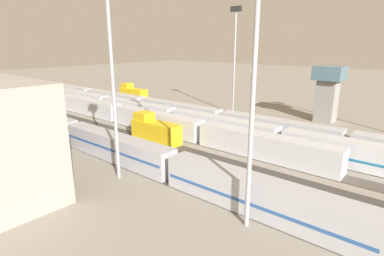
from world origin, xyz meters
name	(u,v)px	position (x,y,z in m)	size (l,w,h in m)	color
ground_plane	(209,139)	(0.00, 0.00, 0.00)	(400.00, 400.00, 0.00)	gray
track_bed_0	(255,122)	(0.00, -17.50, 0.06)	(140.00, 2.80, 0.12)	#3D3833
track_bed_1	(244,126)	(0.00, -12.50, 0.06)	(140.00, 2.80, 0.12)	#3D3833
track_bed_2	(231,131)	(0.00, -7.50, 0.06)	(140.00, 2.80, 0.12)	#4C443D
track_bed_3	(217,136)	(0.00, -2.50, 0.06)	(140.00, 2.80, 0.12)	#3D3833
track_bed_4	(200,142)	(0.00, 2.50, 0.06)	(140.00, 2.80, 0.12)	#4C443D
track_bed_5	(182,149)	(0.00, 7.50, 0.06)	(140.00, 2.80, 0.12)	#3D3833
track_bed_6	(160,157)	(0.00, 12.50, 0.06)	(140.00, 2.80, 0.12)	#3D3833
track_bed_7	(135,167)	(0.00, 17.50, 0.06)	(140.00, 2.80, 0.12)	#3D3833
train_on_track_5	(155,130)	(6.43, 7.50, 2.16)	(10.00, 3.00, 5.00)	gold
train_on_track_3	(221,127)	(-0.89, -2.50, 2.01)	(119.80, 3.06, 3.80)	silver
train_on_track_4	(155,121)	(11.65, 2.50, 2.02)	(71.40, 3.00, 3.80)	silver
train_on_track_2	(213,118)	(4.57, -7.50, 2.05)	(139.00, 3.06, 4.40)	maroon
train_on_track_0	(133,93)	(42.93, -17.50, 2.16)	(10.00, 3.00, 5.00)	gold
train_on_track_7	(173,167)	(-7.62, 17.50, 2.00)	(95.60, 3.06, 3.80)	#A8AAB2
light_mast_1	(258,2)	(-19.89, 20.10, 20.39)	(2.80, 0.70, 32.87)	#9EA0A5
light_mast_2	(235,47)	(8.69, -21.47, 16.44)	(2.80, 0.70, 25.57)	#9EA0A5
light_mast_3	(111,59)	(-1.17, 21.19, 15.37)	(2.80, 0.70, 23.64)	#9EA0A5
control_tower	(328,89)	(-11.83, -28.08, 7.30)	(6.00, 6.00, 12.42)	gray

